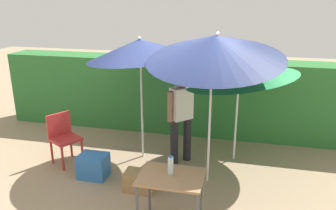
# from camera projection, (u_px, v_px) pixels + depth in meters

# --- Properties ---
(ground_plane) EXTENTS (24.00, 24.00, 0.00)m
(ground_plane) POSITION_uv_depth(u_px,v_px,m) (164.00, 172.00, 5.69)
(ground_plane) COLOR #9E8466
(hedge_row) EXTENTS (8.00, 0.70, 1.59)m
(hedge_row) POSITION_uv_depth(u_px,v_px,m) (185.00, 95.00, 7.23)
(hedge_row) COLOR #2D7033
(hedge_row) RESTS_ON ground_plane
(umbrella_rainbow) EXTENTS (1.84, 1.83, 2.24)m
(umbrella_rainbow) POSITION_uv_depth(u_px,v_px,m) (140.00, 49.00, 5.62)
(umbrella_rainbow) COLOR silver
(umbrella_rainbow) RESTS_ON ground_plane
(umbrella_orange) EXTENTS (2.02, 2.04, 2.52)m
(umbrella_orange) POSITION_uv_depth(u_px,v_px,m) (215.00, 47.00, 4.76)
(umbrella_orange) COLOR silver
(umbrella_orange) RESTS_ON ground_plane
(umbrella_yellow) EXTENTS (1.94, 1.91, 2.00)m
(umbrella_yellow) POSITION_uv_depth(u_px,v_px,m) (239.00, 70.00, 5.62)
(umbrella_yellow) COLOR silver
(umbrella_yellow) RESTS_ON ground_plane
(person_vendor) EXTENTS (0.44, 0.46, 1.88)m
(person_vendor) POSITION_uv_depth(u_px,v_px,m) (181.00, 112.00, 5.77)
(person_vendor) COLOR black
(person_vendor) RESTS_ON ground_plane
(chair_plastic) EXTENTS (0.60, 0.60, 0.89)m
(chair_plastic) POSITION_uv_depth(u_px,v_px,m) (63.00, 135.00, 5.89)
(chair_plastic) COLOR #B72D2D
(chair_plastic) RESTS_ON ground_plane
(cooler_box) EXTENTS (0.46, 0.36, 0.39)m
(cooler_box) POSITION_uv_depth(u_px,v_px,m) (93.00, 166.00, 5.50)
(cooler_box) COLOR #2D6BB7
(cooler_box) RESTS_ON ground_plane
(crate_cardboard) EXTENTS (0.46, 0.30, 0.30)m
(crate_cardboard) POSITION_uv_depth(u_px,v_px,m) (140.00, 181.00, 5.14)
(crate_cardboard) COLOR #9E7A4C
(crate_cardboard) RESTS_ON ground_plane
(folding_table) EXTENTS (0.80, 0.60, 0.74)m
(folding_table) POSITION_uv_depth(u_px,v_px,m) (171.00, 182.00, 4.16)
(folding_table) COLOR #4C4C51
(folding_table) RESTS_ON ground_plane
(bottle_water) EXTENTS (0.07, 0.07, 0.24)m
(bottle_water) POSITION_uv_depth(u_px,v_px,m) (171.00, 165.00, 4.15)
(bottle_water) COLOR silver
(bottle_water) RESTS_ON folding_table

